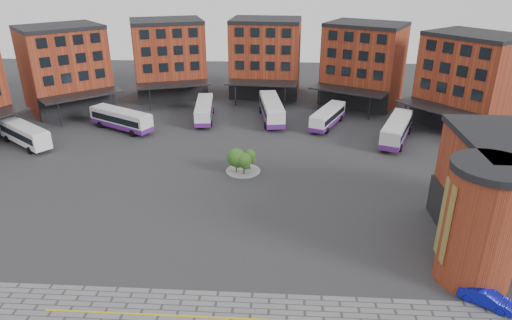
# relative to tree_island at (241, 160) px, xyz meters

# --- Properties ---
(ground) EXTENTS (160.00, 160.00, 0.00)m
(ground) POSITION_rel_tree_island_xyz_m (-1.84, -11.49, -1.83)
(ground) COLOR #28282B
(ground) RESTS_ON ground
(yellow_line) EXTENTS (26.00, 0.15, 0.02)m
(yellow_line) POSITION_rel_tree_island_xyz_m (0.16, -25.49, -1.80)
(yellow_line) COLOR gold
(yellow_line) RESTS_ON paving_zone
(main_building) EXTENTS (94.14, 42.48, 14.60)m
(main_building) POSITION_rel_tree_island_xyz_m (-6.61, 26.76, 5.40)
(main_building) COLOR maroon
(main_building) RESTS_ON ground
(tree_island) EXTENTS (4.40, 4.40, 3.33)m
(tree_island) POSITION_rel_tree_island_xyz_m (0.00, 0.00, 0.00)
(tree_island) COLOR gray
(tree_island) RESTS_ON ground
(bus_a) EXTENTS (10.24, 8.47, 3.08)m
(bus_a) POSITION_rel_tree_island_xyz_m (-32.04, 7.52, 0.00)
(bus_a) COLOR white
(bus_a) RESTS_ON ground
(bus_b) EXTENTS (11.31, 7.97, 3.24)m
(bus_b) POSITION_rel_tree_island_xyz_m (-20.33, 14.77, -0.07)
(bus_b) COLOR silver
(bus_b) RESTS_ON ground
(bus_c) EXTENTS (3.77, 11.36, 3.14)m
(bus_c) POSITION_rel_tree_island_xyz_m (-8.11, 20.50, -0.12)
(bus_c) COLOR silver
(bus_c) RESTS_ON ground
(bus_d) EXTENTS (4.73, 12.89, 3.55)m
(bus_d) POSITION_rel_tree_island_xyz_m (3.15, 20.88, 0.10)
(bus_d) COLOR silver
(bus_d) RESTS_ON ground
(bus_e) EXTENTS (6.55, 10.61, 2.97)m
(bus_e) POSITION_rel_tree_island_xyz_m (12.28, 18.56, -0.22)
(bus_e) COLOR white
(bus_e) RESTS_ON ground
(bus_f) EXTENTS (7.04, 12.17, 3.38)m
(bus_f) POSITION_rel_tree_island_xyz_m (21.83, 12.42, 0.01)
(bus_f) COLOR silver
(bus_f) RESTS_ON ground
(blue_car) EXTENTS (4.15, 3.49, 1.34)m
(blue_car) POSITION_rel_tree_island_xyz_m (21.24, -22.72, -1.16)
(blue_car) COLOR #0B1095
(blue_car) RESTS_ON ground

